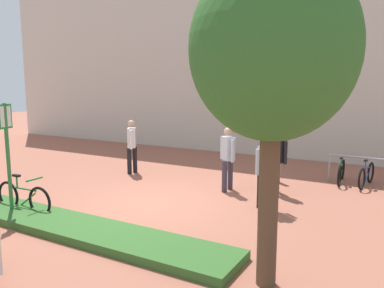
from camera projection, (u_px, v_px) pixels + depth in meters
The scene contains 12 objects.
ground_plane at pixel (152, 203), 9.33m from camera, with size 60.00×60.00×0.00m, color #9E5B47.
building_facade at pixel (265, 30), 15.34m from camera, with size 28.00×1.20×10.00m, color beige.
planter_strip at pixel (72, 227), 7.56m from camera, with size 7.00×1.10×0.16m, color #336028.
tree_sidewalk at pixel (273, 51), 5.06m from camera, with size 2.23×2.23×4.54m.
parking_sign_post at pixel (7, 143), 8.22m from camera, with size 0.11×0.36×2.46m.
bike_at_sign at pixel (24, 197), 8.59m from camera, with size 1.68×0.42×0.86m.
bike_rack_cluster at pixel (367, 174), 10.85m from camera, with size 2.11×1.61×0.83m.
bollard_steel at pixel (278, 167), 11.25m from camera, with size 0.16×0.16×0.90m, color #ADADB2.
person_suited_navy at pixel (277, 157), 9.99m from camera, with size 0.57×0.42×1.72m.
person_casual_tan at pixel (132, 143), 12.31m from camera, with size 0.42×0.52×1.72m.
person_shirt_white at pixel (267, 168), 8.72m from camera, with size 0.49×0.48×1.72m.
person_shirt_blue at pixel (228, 155), 10.27m from camera, with size 0.50×0.46×1.72m.
Camera 1 is at (5.28, -7.34, 2.85)m, focal length 36.06 mm.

